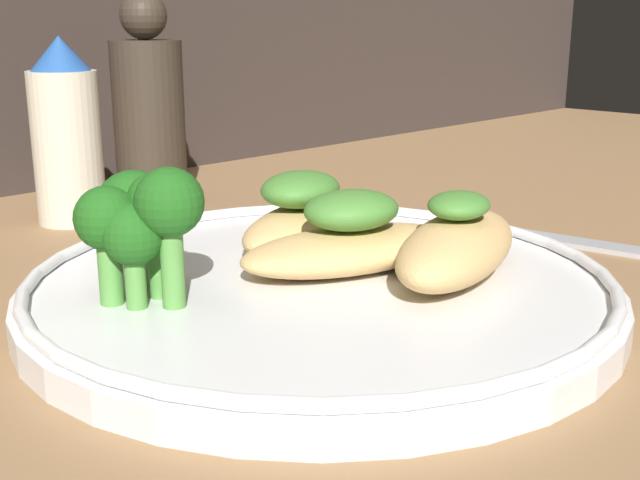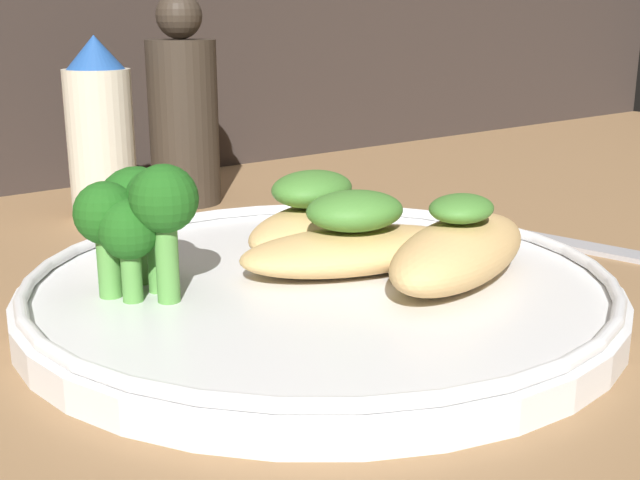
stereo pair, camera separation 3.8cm
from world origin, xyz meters
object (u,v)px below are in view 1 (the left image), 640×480
plate (320,287)px  pepper_grinder (149,114)px  sauce_bottle (62,136)px  broccoli_bunch (139,218)px

plate → pepper_grinder: pepper_grinder is taller
plate → pepper_grinder: size_ratio=1.85×
plate → pepper_grinder: (6.63, 24.14, 5.89)cm
sauce_bottle → pepper_grinder: size_ratio=0.81×
pepper_grinder → sauce_bottle: bearing=180.0°
broccoli_bunch → sauce_bottle: 21.64cm
plate → sauce_bottle: size_ratio=2.29×
broccoli_bunch → plate: bearing=-26.4°
plate → sauce_bottle: bearing=90.8°
sauce_bottle → pepper_grinder: bearing=-0.0°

